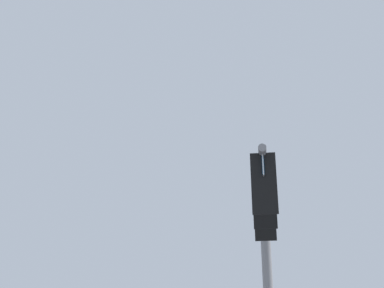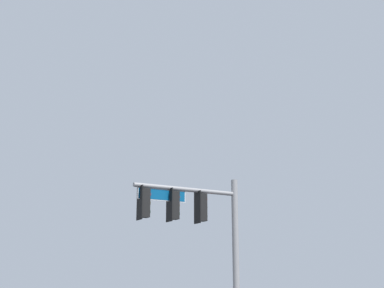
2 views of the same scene
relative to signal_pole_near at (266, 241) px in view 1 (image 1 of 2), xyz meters
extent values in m
cylinder|color=gray|center=(0.63, -0.04, 1.29)|extent=(4.57, 0.44, 0.17)
cube|color=black|center=(0.14, -0.01, 0.62)|extent=(0.06, 0.52, 1.30)
cube|color=black|center=(-0.05, 0.00, 0.62)|extent=(0.38, 0.34, 1.10)
cylinder|color=black|center=(-0.05, 0.00, 1.23)|extent=(0.04, 0.04, 0.12)
cylinder|color=red|center=(-0.25, 0.01, 0.95)|extent=(0.04, 0.22, 0.22)
cylinder|color=#392D05|center=(-0.25, 0.01, 0.62)|extent=(0.04, 0.22, 0.22)
cylinder|color=black|center=(-0.25, 0.01, 0.29)|extent=(0.04, 0.22, 0.22)
cube|color=black|center=(1.39, -0.08, 0.62)|extent=(0.06, 0.52, 1.30)
cube|color=black|center=(1.20, -0.07, 0.62)|extent=(0.38, 0.34, 1.10)
cylinder|color=black|center=(1.20, -0.07, 1.23)|extent=(0.04, 0.04, 0.12)
cylinder|color=red|center=(1.00, -0.06, 0.95)|extent=(0.04, 0.22, 0.22)
cylinder|color=#392D05|center=(1.00, -0.06, 0.62)|extent=(0.04, 0.22, 0.22)
cylinder|color=black|center=(1.00, -0.06, 0.29)|extent=(0.04, 0.22, 0.22)
cube|color=black|center=(2.64, -0.16, 0.62)|extent=(0.06, 0.52, 1.30)
cube|color=black|center=(2.45, -0.14, 0.62)|extent=(0.38, 0.34, 1.10)
cylinder|color=black|center=(2.45, -0.14, 1.23)|extent=(0.04, 0.04, 0.12)
cylinder|color=red|center=(2.25, -0.13, 0.95)|extent=(0.04, 0.22, 0.22)
cylinder|color=#392D05|center=(2.25, -0.13, 0.62)|extent=(0.04, 0.22, 0.22)
cylinder|color=black|center=(2.25, -0.13, 0.29)|extent=(0.04, 0.22, 0.22)
cube|color=#0A4C7F|center=(1.72, -0.10, 0.99)|extent=(1.99, 0.16, 0.40)
cube|color=white|center=(1.72, -0.10, 0.99)|extent=(2.05, 0.14, 0.46)
camera|label=1|loc=(13.01, -0.86, -2.73)|focal=50.00mm
camera|label=2|loc=(11.74, 17.84, -2.41)|focal=50.00mm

